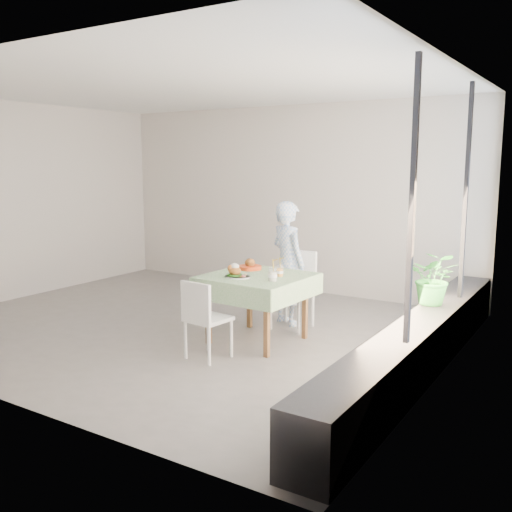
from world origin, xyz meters
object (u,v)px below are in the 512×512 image
Objects in this scene: cafe_table at (257,300)px; juice_cup_orange at (280,271)px; chair_far at (293,305)px; chair_near at (207,334)px; main_dish at (236,273)px; potted_plant at (434,278)px; diner at (288,263)px.

cafe_table is 4.53× the size of juice_cup_orange.
chair_far reaches higher than cafe_table.
main_dish reaches higher than chair_near.
juice_cup_orange is at bearing 65.85° from chair_near.
potted_plant reaches higher than chair_near.
potted_plant is at bearing 37.88° from chair_near.
main_dish reaches higher than cafe_table.
main_dish is (-0.13, -0.23, 0.33)m from cafe_table.
chair_near is (-0.20, -1.41, -0.03)m from chair_far.
juice_cup_orange reaches higher than cafe_table.
cafe_table is at bearing 119.56° from diner.
potted_plant is at bearing 26.31° from main_dish.
chair_far is 1.13× the size of chair_near.
chair_near is 3.34× the size of juice_cup_orange.
chair_near is 0.54× the size of diner.
chair_far is 0.61× the size of diner.
potted_plant is (1.48, 0.62, -0.02)m from juice_cup_orange.
juice_cup_orange is (0.36, 0.81, 0.55)m from chair_near.
diner reaches higher than cafe_table.
chair_near is 1.62m from diner.
diner is at bearing 112.51° from juice_cup_orange.
diner is 5.11× the size of main_dish.
chair_near is at bearing 112.72° from diner.
juice_cup_orange is at bearing -157.21° from potted_plant.
cafe_table is 0.78m from chair_near.
chair_far is 0.80m from juice_cup_orange.
chair_far reaches higher than chair_near.
diner is at bearing 176.55° from potted_plant.
chair_far is (0.08, 0.66, -0.18)m from cafe_table.
potted_plant is at bearing 0.89° from chair_far.
cafe_table is 0.42m from main_dish.
potted_plant is at bearing -158.43° from diner.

